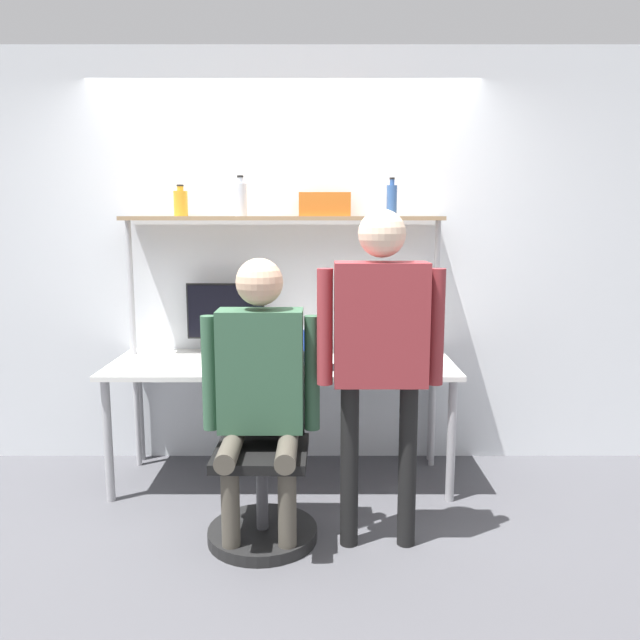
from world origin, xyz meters
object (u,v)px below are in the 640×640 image
at_px(person_standing, 381,336).
at_px(storage_box, 325,205).
at_px(office_chair, 263,482).
at_px(monitor, 226,315).
at_px(bottle_amber, 181,203).
at_px(bottle_blue, 392,200).
at_px(bottle_clear, 241,199).
at_px(cell_phone, 329,367).
at_px(laptop, 282,357).
at_px(person_seated, 261,377).

xyz_separation_m(person_standing, storage_box, (-0.26, 1.02, 0.64)).
distance_m(office_chair, storage_box, 1.73).
relative_size(monitor, storage_box, 1.59).
distance_m(bottle_amber, bottle_blue, 1.32).
distance_m(bottle_clear, storage_box, 0.52).
bearing_deg(cell_phone, laptop, 173.76).
xyz_separation_m(monitor, person_standing, (0.90, -1.06, 0.06)).
xyz_separation_m(cell_phone, storage_box, (-0.02, 0.38, 0.95)).
relative_size(person_seated, person_standing, 0.86).
distance_m(cell_phone, bottle_clear, 1.19).
bearing_deg(monitor, laptop, -45.76).
xyz_separation_m(laptop, office_chair, (-0.07, -0.58, -0.53)).
height_order(office_chair, storage_box, storage_box).
distance_m(monitor, laptop, 0.58).
bearing_deg(bottle_amber, storage_box, 0.00).
bearing_deg(monitor, cell_phone, -32.72).
relative_size(person_seated, bottle_amber, 7.41).
relative_size(laptop, person_seated, 0.25).
xyz_separation_m(laptop, person_standing, (0.52, -0.67, 0.25)).
bearing_deg(bottle_blue, storage_box, 180.00).
bearing_deg(monitor, person_standing, -49.71).
bearing_deg(monitor, office_chair, -71.86).
relative_size(monitor, bottle_blue, 2.11).
distance_m(person_standing, storage_box, 1.23).
height_order(cell_phone, bottle_clear, bottle_clear).
bearing_deg(bottle_blue, cell_phone, -136.00).
bearing_deg(cell_phone, bottle_clear, 144.88).
height_order(cell_phone, office_chair, office_chair).
xyz_separation_m(cell_phone, office_chair, (-0.34, -0.55, -0.47)).
distance_m(monitor, bottle_clear, 0.75).
height_order(monitor, laptop, monitor).
bearing_deg(office_chair, storage_box, 70.94).
height_order(laptop, cell_phone, laptop).
bearing_deg(laptop, bottle_clear, 127.13).
distance_m(monitor, office_chair, 1.25).
xyz_separation_m(monitor, storage_box, (0.64, -0.04, 0.70)).
height_order(person_seated, storage_box, storage_box).
distance_m(person_standing, bottle_amber, 1.68).
distance_m(laptop, office_chair, 0.79).
xyz_separation_m(bottle_amber, bottle_clear, (0.37, 0.00, 0.02)).
height_order(monitor, cell_phone, monitor).
xyz_separation_m(cell_phone, bottle_amber, (-0.92, 0.38, 0.96)).
height_order(person_standing, storage_box, storage_box).
relative_size(person_seated, bottle_blue, 6.05).
relative_size(cell_phone, bottle_amber, 0.77).
distance_m(laptop, bottle_clear, 1.03).
bearing_deg(monitor, storage_box, -3.80).
height_order(cell_phone, bottle_blue, bottle_blue).
relative_size(laptop, bottle_blue, 1.49).
relative_size(laptop, office_chair, 0.38).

